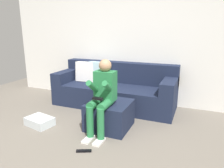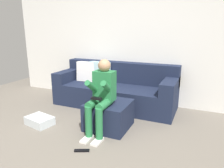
{
  "view_description": "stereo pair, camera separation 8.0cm",
  "coord_description": "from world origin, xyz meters",
  "px_view_note": "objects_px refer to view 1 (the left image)",
  "views": [
    {
      "loc": [
        1.34,
        -1.7,
        1.47
      ],
      "look_at": [
        0.02,
        1.47,
        0.57
      ],
      "focal_mm": 33.69,
      "sensor_mm": 36.0,
      "label": 1
    },
    {
      "loc": [
        1.41,
        -1.67,
        1.47
      ],
      "look_at": [
        0.02,
        1.47,
        0.57
      ],
      "focal_mm": 33.69,
      "sensor_mm": 36.0,
      "label": 2
    }
  ],
  "objects_px": {
    "couch_sectional": "(114,89)",
    "ottoman": "(110,115)",
    "person_seated": "(102,94)",
    "remote_near_ottoman": "(84,151)",
    "storage_bin": "(40,121)"
  },
  "relations": [
    {
      "from": "ottoman",
      "to": "remote_near_ottoman",
      "type": "distance_m",
      "value": 0.76
    },
    {
      "from": "couch_sectional",
      "to": "remote_near_ottoman",
      "type": "height_order",
      "value": "couch_sectional"
    },
    {
      "from": "couch_sectional",
      "to": "remote_near_ottoman",
      "type": "relative_size",
      "value": 12.31
    },
    {
      "from": "person_seated",
      "to": "storage_bin",
      "type": "xyz_separation_m",
      "value": [
        -1.01,
        -0.18,
        -0.53
      ]
    },
    {
      "from": "person_seated",
      "to": "storage_bin",
      "type": "bearing_deg",
      "value": -169.79
    },
    {
      "from": "ottoman",
      "to": "storage_bin",
      "type": "xyz_separation_m",
      "value": [
        -1.04,
        -0.36,
        -0.14
      ]
    },
    {
      "from": "couch_sectional",
      "to": "ottoman",
      "type": "height_order",
      "value": "couch_sectional"
    },
    {
      "from": "person_seated",
      "to": "couch_sectional",
      "type": "bearing_deg",
      "value": 103.87
    },
    {
      "from": "ottoman",
      "to": "remote_near_ottoman",
      "type": "xyz_separation_m",
      "value": [
        -0.03,
        -0.74,
        -0.19
      ]
    },
    {
      "from": "person_seated",
      "to": "remote_near_ottoman",
      "type": "distance_m",
      "value": 0.81
    },
    {
      "from": "couch_sectional",
      "to": "ottoman",
      "type": "bearing_deg",
      "value": -71.94
    },
    {
      "from": "remote_near_ottoman",
      "to": "ottoman",
      "type": "bearing_deg",
      "value": 63.31
    },
    {
      "from": "ottoman",
      "to": "person_seated",
      "type": "relative_size",
      "value": 0.58
    },
    {
      "from": "ottoman",
      "to": "person_seated",
      "type": "xyz_separation_m",
      "value": [
        -0.03,
        -0.18,
        0.39
      ]
    },
    {
      "from": "couch_sectional",
      "to": "ottoman",
      "type": "xyz_separation_m",
      "value": [
        0.31,
        -0.96,
        -0.12
      ]
    }
  ]
}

